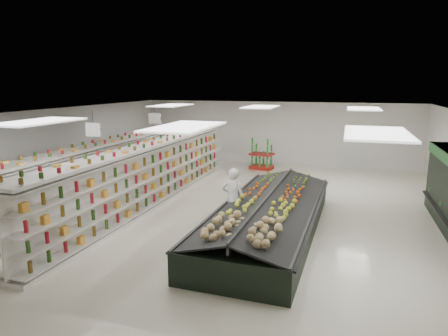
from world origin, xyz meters
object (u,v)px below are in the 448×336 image
(gondola_center, at_px, (150,177))
(produce_island, at_px, (268,215))
(gondola_left, at_px, (101,174))
(shopper_background, at_px, (201,154))
(shopper_main, at_px, (233,198))
(soda_endcap, at_px, (262,155))

(gondola_center, height_order, produce_island, gondola_center)
(gondola_left, height_order, shopper_background, gondola_left)
(gondola_left, bearing_deg, produce_island, -12.83)
(produce_island, relative_size, shopper_main, 4.23)
(produce_island, xyz_separation_m, shopper_main, (-1.07, 0.15, 0.38))
(produce_island, distance_m, shopper_background, 7.83)
(gondola_left, bearing_deg, gondola_center, -1.42)
(gondola_left, bearing_deg, soda_endcap, 57.11)
(produce_island, height_order, shopper_background, shopper_background)
(gondola_left, relative_size, produce_island, 1.58)
(gondola_center, bearing_deg, produce_island, -16.70)
(gondola_left, relative_size, gondola_center, 0.96)
(gondola_left, distance_m, produce_island, 6.55)
(produce_island, relative_size, shopper_background, 4.08)
(produce_island, xyz_separation_m, shopper_background, (-4.40, 6.46, 0.41))
(soda_endcap, bearing_deg, shopper_background, -143.52)
(gondola_left, height_order, produce_island, gondola_left)
(shopper_main, height_order, shopper_background, shopper_background)
(gondola_left, distance_m, gondola_center, 2.00)
(gondola_center, distance_m, soda_endcap, 7.28)
(shopper_main, bearing_deg, gondola_left, -29.81)
(shopper_main, xyz_separation_m, shopper_background, (-3.32, 6.31, 0.03))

